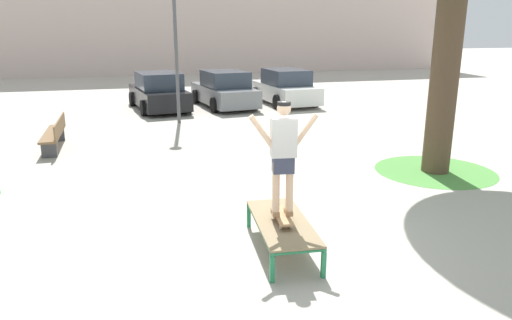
{
  "coord_description": "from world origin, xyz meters",
  "views": [
    {
      "loc": [
        -2.23,
        -6.78,
        3.23
      ],
      "look_at": [
        -0.14,
        1.01,
        1.0
      ],
      "focal_mm": 33.69,
      "sensor_mm": 36.0,
      "label": 1
    }
  ],
  "objects_px": {
    "car_grey": "(224,90)",
    "light_post": "(174,9)",
    "car_black": "(159,92)",
    "car_white": "(285,88)",
    "skater": "(283,151)",
    "park_bench": "(55,133)",
    "skate_box": "(282,224)",
    "skateboard": "(282,216)"
  },
  "relations": [
    {
      "from": "car_black",
      "to": "park_bench",
      "type": "height_order",
      "value": "car_black"
    },
    {
      "from": "skate_box",
      "to": "light_post",
      "type": "height_order",
      "value": "light_post"
    },
    {
      "from": "car_black",
      "to": "skate_box",
      "type": "bearing_deg",
      "value": -86.36
    },
    {
      "from": "skate_box",
      "to": "car_black",
      "type": "height_order",
      "value": "car_black"
    },
    {
      "from": "car_grey",
      "to": "park_bench",
      "type": "bearing_deg",
      "value": -134.85
    },
    {
      "from": "park_bench",
      "to": "light_post",
      "type": "xyz_separation_m",
      "value": [
        3.68,
        2.88,
        3.38
      ]
    },
    {
      "from": "skateboard",
      "to": "light_post",
      "type": "height_order",
      "value": "light_post"
    },
    {
      "from": "car_black",
      "to": "light_post",
      "type": "relative_size",
      "value": 0.75
    },
    {
      "from": "skater",
      "to": "car_grey",
      "type": "height_order",
      "value": "skater"
    },
    {
      "from": "skate_box",
      "to": "car_grey",
      "type": "distance_m",
      "value": 13.64
    },
    {
      "from": "car_black",
      "to": "car_grey",
      "type": "relative_size",
      "value": 1.0
    },
    {
      "from": "skate_box",
      "to": "skater",
      "type": "distance_m",
      "value": 1.12
    },
    {
      "from": "light_post",
      "to": "car_grey",
      "type": "bearing_deg",
      "value": 53.9
    },
    {
      "from": "skate_box",
      "to": "light_post",
      "type": "bearing_deg",
      "value": 92.19
    },
    {
      "from": "car_black",
      "to": "skater",
      "type": "bearing_deg",
      "value": -86.36
    },
    {
      "from": "skate_box",
      "to": "park_bench",
      "type": "bearing_deg",
      "value": 118.41
    },
    {
      "from": "skateboard",
      "to": "car_black",
      "type": "height_order",
      "value": "car_black"
    },
    {
      "from": "skateboard",
      "to": "skate_box",
      "type": "bearing_deg",
      "value": 85.37
    },
    {
      "from": "car_white",
      "to": "light_post",
      "type": "relative_size",
      "value": 0.74
    },
    {
      "from": "skateboard",
      "to": "park_bench",
      "type": "relative_size",
      "value": 0.34
    },
    {
      "from": "car_grey",
      "to": "light_post",
      "type": "distance_m",
      "value": 4.94
    },
    {
      "from": "skate_box",
      "to": "park_bench",
      "type": "relative_size",
      "value": 0.81
    },
    {
      "from": "skater",
      "to": "car_grey",
      "type": "relative_size",
      "value": 0.39
    },
    {
      "from": "skate_box",
      "to": "light_post",
      "type": "distance_m",
      "value": 10.98
    },
    {
      "from": "skate_box",
      "to": "car_white",
      "type": "bearing_deg",
      "value": 71.51
    },
    {
      "from": "skate_box",
      "to": "skateboard",
      "type": "distance_m",
      "value": 0.12
    },
    {
      "from": "skater",
      "to": "light_post",
      "type": "height_order",
      "value": "light_post"
    },
    {
      "from": "park_bench",
      "to": "skateboard",
      "type": "bearing_deg",
      "value": -61.6
    },
    {
      "from": "skater",
      "to": "light_post",
      "type": "relative_size",
      "value": 0.29
    },
    {
      "from": "car_white",
      "to": "park_bench",
      "type": "height_order",
      "value": "car_white"
    },
    {
      "from": "skateboard",
      "to": "car_black",
      "type": "xyz_separation_m",
      "value": [
        -0.86,
        13.5,
        0.15
      ]
    },
    {
      "from": "car_black",
      "to": "car_grey",
      "type": "height_order",
      "value": "same"
    },
    {
      "from": "park_bench",
      "to": "car_grey",
      "type": "bearing_deg",
      "value": 45.15
    },
    {
      "from": "skate_box",
      "to": "car_black",
      "type": "xyz_separation_m",
      "value": [
        -0.86,
        13.5,
        0.28
      ]
    },
    {
      "from": "skater",
      "to": "park_bench",
      "type": "bearing_deg",
      "value": 118.41
    },
    {
      "from": "car_black",
      "to": "car_white",
      "type": "distance_m",
      "value": 5.41
    },
    {
      "from": "skateboard",
      "to": "car_white",
      "type": "bearing_deg",
      "value": 71.51
    },
    {
      "from": "park_bench",
      "to": "car_black",
      "type": "bearing_deg",
      "value": 61.56
    },
    {
      "from": "car_grey",
      "to": "light_post",
      "type": "relative_size",
      "value": 0.75
    },
    {
      "from": "skateboard",
      "to": "light_post",
      "type": "relative_size",
      "value": 0.14
    },
    {
      "from": "car_black",
      "to": "park_bench",
      "type": "bearing_deg",
      "value": -118.44
    },
    {
      "from": "skater",
      "to": "skateboard",
      "type": "bearing_deg",
      "value": -97.68
    }
  ]
}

